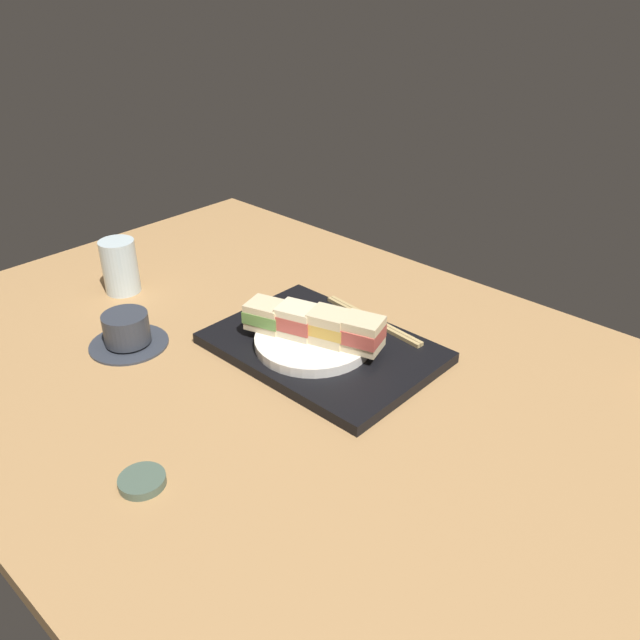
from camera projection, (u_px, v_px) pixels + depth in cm
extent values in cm
cube|color=tan|center=(275.00, 369.00, 109.80)|extent=(140.00, 100.00, 3.00)
cube|color=black|center=(323.00, 348.00, 111.09)|extent=(38.04, 26.73, 1.92)
cylinder|color=white|center=(313.00, 341.00, 109.54)|extent=(20.05, 20.05, 1.73)
cube|color=beige|center=(362.00, 344.00, 105.71)|extent=(7.56, 6.89, 1.48)
cube|color=#B74C42|center=(362.00, 334.00, 104.73)|extent=(7.68, 7.28, 2.47)
cube|color=beige|center=(363.00, 323.00, 103.76)|extent=(7.56, 6.89, 1.48)
cube|color=beige|center=(329.00, 336.00, 107.69)|extent=(7.56, 6.89, 1.65)
cube|color=gold|center=(329.00, 326.00, 106.77)|extent=(7.99, 7.04, 2.10)
cube|color=beige|center=(329.00, 317.00, 105.84)|extent=(7.56, 6.89, 1.65)
cube|color=beige|center=(297.00, 330.00, 109.80)|extent=(7.56, 6.89, 1.28)
cube|color=#B74C42|center=(297.00, 320.00, 108.84)|extent=(7.87, 7.07, 2.60)
cube|color=beige|center=(297.00, 310.00, 107.88)|extent=(7.56, 6.89, 1.28)
cube|color=beige|center=(267.00, 323.00, 111.84)|extent=(7.56, 6.89, 1.23)
cube|color=#669347|center=(266.00, 315.00, 110.99)|extent=(7.96, 7.20, 2.16)
cube|color=beige|center=(266.00, 306.00, 110.15)|extent=(7.56, 6.89, 1.23)
cube|color=tan|center=(374.00, 320.00, 117.02)|extent=(22.94, 3.03, 0.70)
cube|color=tan|center=(371.00, 321.00, 116.56)|extent=(22.94, 3.03, 0.70)
cylinder|color=#333842|center=(129.00, 343.00, 113.50)|extent=(13.83, 13.83, 0.80)
cylinder|color=#333842|center=(126.00, 328.00, 111.97)|extent=(7.98, 7.98, 5.37)
cylinder|color=black|center=(124.00, 317.00, 110.84)|extent=(7.34, 7.34, 0.40)
torus|color=#333842|center=(123.00, 316.00, 115.69)|extent=(3.77, 2.39, 3.81)
cylinder|color=silver|center=(120.00, 266.00, 129.30)|extent=(7.06, 7.06, 11.03)
cylinder|color=#4C6051|center=(142.00, 481.00, 83.42)|extent=(6.19, 6.19, 1.23)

